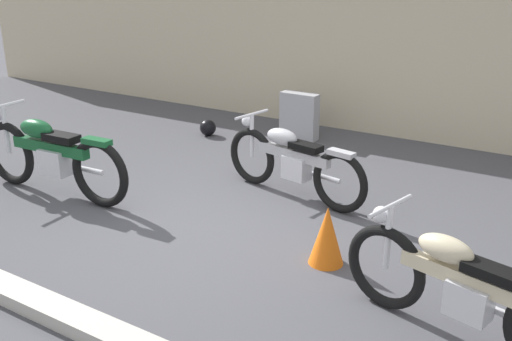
# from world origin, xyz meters

# --- Properties ---
(ground_plane) EXTENTS (40.00, 40.00, 0.00)m
(ground_plane) POSITION_xyz_m (0.00, 0.00, 0.00)
(ground_plane) COLOR #47474C
(building_wall) EXTENTS (18.00, 0.30, 3.09)m
(building_wall) POSITION_xyz_m (0.00, 4.35, 1.55)
(building_wall) COLOR beige
(building_wall) RESTS_ON ground_plane
(curb_strip) EXTENTS (18.00, 0.24, 0.12)m
(curb_strip) POSITION_xyz_m (0.00, -1.84, 0.06)
(curb_strip) COLOR #B7B2A8
(curb_strip) RESTS_ON ground_plane
(stone_marker) EXTENTS (0.60, 0.21, 0.71)m
(stone_marker) POSITION_xyz_m (-0.75, 3.35, 0.36)
(stone_marker) COLOR #9E9EA3
(stone_marker) RESTS_ON ground_plane
(helmet) EXTENTS (0.26, 0.26, 0.26)m
(helmet) POSITION_xyz_m (-2.03, 2.74, 0.13)
(helmet) COLOR black
(helmet) RESTS_ON ground_plane
(traffic_cone) EXTENTS (0.32, 0.32, 0.55)m
(traffic_cone) POSITION_xyz_m (1.28, 0.04, 0.28)
(traffic_cone) COLOR orange
(traffic_cone) RESTS_ON ground_plane
(motorcycle_silver) EXTENTS (1.96, 0.62, 0.89)m
(motorcycle_silver) POSITION_xyz_m (0.26, 1.26, 0.43)
(motorcycle_silver) COLOR black
(motorcycle_silver) RESTS_ON ground_plane
(motorcycle_green) EXTENTS (2.23, 0.62, 1.00)m
(motorcycle_green) POSITION_xyz_m (-2.13, -0.15, 0.48)
(motorcycle_green) COLOR black
(motorcycle_green) RESTS_ON ground_plane
(motorcycle_cream) EXTENTS (1.93, 0.70, 0.88)m
(motorcycle_cream) POSITION_xyz_m (2.56, -0.49, 0.42)
(motorcycle_cream) COLOR black
(motorcycle_cream) RESTS_ON ground_plane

